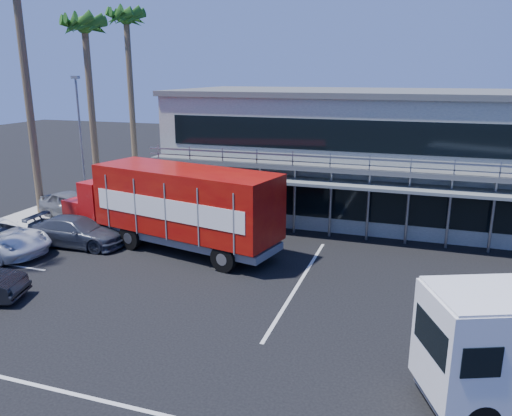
% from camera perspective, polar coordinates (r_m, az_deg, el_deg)
% --- Properties ---
extents(ground, '(120.00, 120.00, 0.00)m').
position_cam_1_polar(ground, '(18.54, -3.43, -11.30)').
color(ground, black).
rests_on(ground, ground).
extents(building, '(22.40, 12.00, 7.30)m').
position_cam_1_polar(building, '(30.82, 12.25, 6.25)').
color(building, gray).
rests_on(building, ground).
extents(curb_strip, '(3.00, 32.00, 0.16)m').
position_cam_1_polar(curb_strip, '(31.25, -25.42, -1.50)').
color(curb_strip, '#A5A399').
rests_on(curb_strip, ground).
extents(palm_e, '(2.80, 2.80, 12.25)m').
position_cam_1_polar(palm_e, '(35.36, -18.93, 18.16)').
color(palm_e, brown).
rests_on(palm_e, ground).
extents(palm_f, '(2.80, 2.80, 13.25)m').
position_cam_1_polar(palm_f, '(40.18, -14.56, 19.31)').
color(palm_f, brown).
rests_on(palm_f, ground).
extents(light_pole_far, '(0.50, 0.25, 8.09)m').
position_cam_1_polar(light_pole_far, '(33.60, -19.41, 7.91)').
color(light_pole_far, gray).
rests_on(light_pole_far, ground).
extents(red_truck, '(12.17, 5.23, 3.99)m').
position_cam_1_polar(red_truck, '(24.11, -9.53, 0.41)').
color(red_truck, '#A80D0D').
rests_on(red_truck, ground).
extents(parked_car_d, '(5.03, 2.23, 1.43)m').
position_cam_1_polar(parked_car_d, '(26.10, -19.79, -2.54)').
color(parked_car_d, '#343946').
rests_on(parked_car_d, ground).
extents(parked_car_e, '(5.27, 3.36, 1.67)m').
position_cam_1_polar(parked_car_e, '(30.64, -20.05, 0.22)').
color(parked_car_e, slate).
rests_on(parked_car_e, ground).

